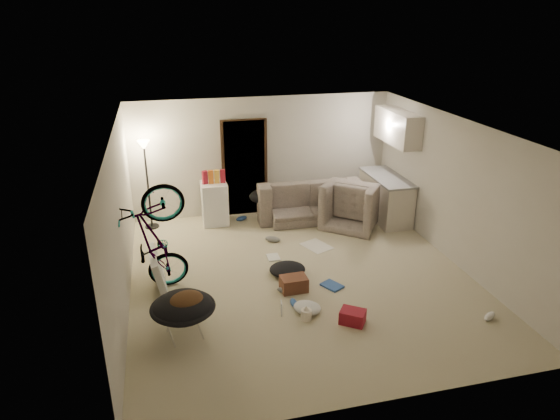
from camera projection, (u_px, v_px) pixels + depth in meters
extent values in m
cube|color=#C1B795|center=(300.00, 276.00, 8.35)|extent=(5.50, 6.00, 0.02)
cube|color=white|center=(303.00, 128.00, 7.41)|extent=(5.50, 6.00, 0.02)
cube|color=beige|center=(263.00, 156.00, 10.59)|extent=(5.50, 0.02, 2.50)
cube|color=beige|center=(381.00, 310.00, 5.17)|extent=(5.50, 0.02, 2.50)
cube|color=beige|center=(120.00, 223.00, 7.27)|extent=(0.02, 6.00, 2.50)
cube|color=beige|center=(457.00, 192.00, 8.48)|extent=(0.02, 6.00, 2.50)
cube|color=black|center=(245.00, 168.00, 10.55)|extent=(0.85, 0.10, 2.04)
cube|color=#301E10|center=(245.00, 168.00, 10.53)|extent=(0.97, 0.04, 2.10)
cylinder|color=black|center=(152.00, 226.00, 10.20)|extent=(0.28, 0.28, 0.03)
cylinder|color=black|center=(148.00, 188.00, 9.89)|extent=(0.04, 0.04, 1.70)
cone|color=#FFE0A5|center=(144.00, 145.00, 9.56)|extent=(0.24, 0.24, 0.18)
cube|color=beige|center=(385.00, 198.00, 10.52)|extent=(0.60, 1.50, 0.88)
cube|color=gray|center=(387.00, 177.00, 10.34)|extent=(0.64, 1.54, 0.04)
cube|color=beige|center=(397.00, 127.00, 9.98)|extent=(0.38, 1.40, 0.65)
imported|color=#343B34|center=(307.00, 203.00, 10.62)|extent=(2.18, 0.90, 0.63)
imported|color=#343B34|center=(355.00, 207.00, 10.26)|extent=(1.43, 1.42, 0.70)
imported|color=black|center=(157.00, 263.00, 7.72)|extent=(1.90, 0.91, 1.07)
imported|color=maroon|center=(282.00, 316.00, 7.23)|extent=(0.23, 0.19, 0.02)
cube|color=white|center=(215.00, 203.00, 10.24)|extent=(0.52, 0.52, 0.88)
cube|color=maroon|center=(205.00, 178.00, 9.99)|extent=(0.12, 0.10, 0.30)
cube|color=orange|center=(211.00, 178.00, 10.01)|extent=(0.10, 0.07, 0.30)
cube|color=gold|center=(217.00, 177.00, 10.04)|extent=(0.11, 0.08, 0.30)
cube|color=maroon|center=(223.00, 177.00, 10.07)|extent=(0.11, 0.09, 0.30)
cylinder|color=silver|center=(184.00, 323.00, 6.75)|extent=(0.58, 0.58, 0.41)
ellipsoid|color=black|center=(183.00, 307.00, 6.66)|extent=(0.81, 0.81, 0.34)
torus|color=black|center=(183.00, 307.00, 6.66)|extent=(0.87, 0.87, 0.06)
ellipsoid|color=#4A2E19|center=(186.00, 301.00, 6.60)|extent=(0.61, 0.58, 0.22)
ellipsoid|color=black|center=(263.00, 196.00, 10.33)|extent=(0.64, 0.57, 0.28)
cube|color=silver|center=(158.00, 270.00, 7.94)|extent=(0.28, 0.89, 0.59)
cube|color=brown|center=(294.00, 284.00, 7.87)|extent=(0.42, 0.31, 0.23)
cube|color=maroon|center=(353.00, 317.00, 7.06)|extent=(0.43, 0.41, 0.20)
cylinder|color=white|center=(306.00, 315.00, 7.14)|extent=(0.16, 0.16, 0.16)
cone|color=white|center=(306.00, 308.00, 7.10)|extent=(0.09, 0.09, 0.07)
cube|color=silver|center=(317.00, 246.00, 9.38)|extent=(0.60, 0.67, 0.01)
cube|color=#2A4F99|center=(332.00, 286.00, 8.02)|extent=(0.37, 0.40, 0.03)
cube|color=silver|center=(273.00, 257.00, 8.94)|extent=(0.22, 0.28, 0.03)
ellipsoid|color=#2A4F99|center=(241.00, 218.00, 10.50)|extent=(0.28, 0.21, 0.10)
ellipsoid|color=slate|center=(273.00, 239.00, 9.54)|extent=(0.32, 0.25, 0.11)
ellipsoid|color=#2A4F99|center=(294.00, 303.00, 7.49)|extent=(0.10, 0.24, 0.09)
ellipsoid|color=slate|center=(284.00, 290.00, 7.83)|extent=(0.26, 0.21, 0.09)
ellipsoid|color=white|center=(489.00, 316.00, 7.16)|extent=(0.28, 0.22, 0.10)
ellipsoid|color=black|center=(287.00, 269.00, 8.35)|extent=(0.65, 0.57, 0.19)
ellipsoid|color=silver|center=(307.00, 308.00, 7.33)|extent=(0.55, 0.55, 0.13)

